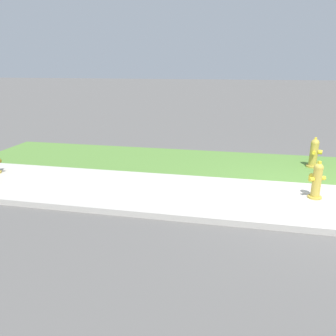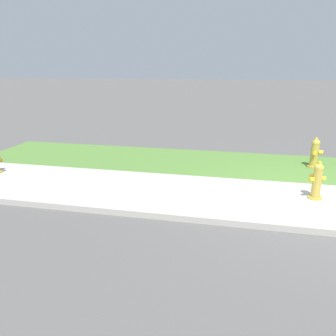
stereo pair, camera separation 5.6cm
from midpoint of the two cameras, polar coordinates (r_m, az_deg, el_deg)
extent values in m
plane|color=#5B5956|center=(7.22, 24.03, -5.69)|extent=(120.00, 120.00, 0.00)
cube|color=#BCB7AD|center=(7.22, 24.04, -5.65)|extent=(18.00, 2.38, 0.01)
cube|color=#568438|center=(9.54, 21.23, 0.13)|extent=(18.00, 2.61, 0.01)
cube|color=#BCB7AD|center=(6.07, 26.38, -9.79)|extent=(18.00, 0.16, 0.12)
cylinder|color=gold|center=(9.74, 24.06, 0.25)|extent=(0.32, 0.32, 0.05)
cylinder|color=gold|center=(9.65, 24.31, 2.15)|extent=(0.21, 0.21, 0.62)
sphere|color=gold|center=(9.58, 24.54, 3.94)|extent=(0.22, 0.22, 0.22)
cube|color=yellow|center=(9.56, 24.63, 4.66)|extent=(0.07, 0.07, 0.06)
cylinder|color=yellow|center=(9.78, 24.40, 2.77)|extent=(0.11, 0.11, 0.09)
cylinder|color=yellow|center=(9.49, 24.33, 2.37)|extent=(0.11, 0.11, 0.09)
cylinder|color=yellow|center=(9.63, 25.26, 2.46)|extent=(0.13, 0.14, 0.12)
cylinder|color=gold|center=(7.49, 24.37, -4.72)|extent=(0.28, 0.28, 0.05)
cylinder|color=gold|center=(7.38, 24.69, -2.31)|extent=(0.18, 0.18, 0.62)
sphere|color=gold|center=(7.29, 25.00, -0.02)|extent=(0.19, 0.19, 0.19)
cube|color=yellow|center=(7.26, 25.11, 0.81)|extent=(0.08, 0.08, 0.06)
cylinder|color=yellow|center=(7.27, 23.94, -1.87)|extent=(0.12, 0.12, 0.09)
cylinder|color=yellow|center=(7.44, 25.57, -1.67)|extent=(0.12, 0.12, 0.09)
cylinder|color=yellow|center=(7.46, 24.10, -1.43)|extent=(0.15, 0.14, 0.12)
cylinder|color=olive|center=(9.34, -27.08, 1.15)|extent=(0.10, 0.10, 0.09)
camera|label=1|loc=(0.03, -89.79, 0.07)|focal=35.00mm
camera|label=2|loc=(0.03, 90.21, -0.07)|focal=35.00mm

